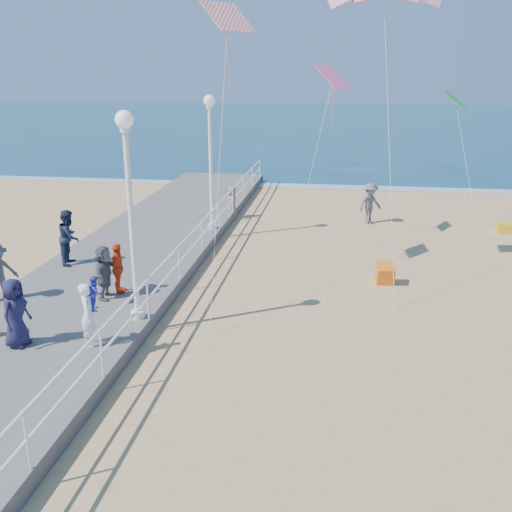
# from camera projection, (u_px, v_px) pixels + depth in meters

# --- Properties ---
(ground) EXTENTS (160.00, 160.00, 0.00)m
(ground) POSITION_uv_depth(u_px,v_px,m) (342.00, 345.00, 14.39)
(ground) COLOR tan
(ground) RESTS_ON ground
(ocean) EXTENTS (160.00, 90.00, 0.05)m
(ocean) POSITION_uv_depth(u_px,v_px,m) (344.00, 123.00, 75.52)
(ocean) COLOR #0D354E
(ocean) RESTS_ON ground
(surf_line) EXTENTS (160.00, 1.20, 0.04)m
(surf_line) POSITION_uv_depth(u_px,v_px,m) (343.00, 187.00, 33.66)
(surf_line) COLOR silver
(surf_line) RESTS_ON ground
(boardwalk) EXTENTS (5.00, 44.00, 0.40)m
(boardwalk) POSITION_uv_depth(u_px,v_px,m) (62.00, 320.00, 15.36)
(boardwalk) COLOR slate
(boardwalk) RESTS_ON ground
(railing) EXTENTS (0.05, 42.00, 0.55)m
(railing) POSITION_uv_depth(u_px,v_px,m) (147.00, 288.00, 14.70)
(railing) COLOR white
(railing) RESTS_ON boardwalk
(lamp_post_mid) EXTENTS (0.44, 0.44, 5.32)m
(lamp_post_mid) POSITION_uv_depth(u_px,v_px,m) (130.00, 196.00, 13.99)
(lamp_post_mid) COLOR white
(lamp_post_mid) RESTS_ON boardwalk
(lamp_post_far) EXTENTS (0.44, 0.44, 5.32)m
(lamp_post_far) POSITION_uv_depth(u_px,v_px,m) (210.00, 149.00, 22.46)
(lamp_post_far) COLOR white
(lamp_post_far) RESTS_ON boardwalk
(woman_holding_toddler) EXTENTS (0.53, 0.65, 1.55)m
(woman_holding_toddler) POSITION_uv_depth(u_px,v_px,m) (89.00, 315.00, 13.30)
(woman_holding_toddler) COLOR white
(woman_holding_toddler) RESTS_ON boardwalk
(toddler_held) EXTENTS (0.43, 0.48, 0.83)m
(toddler_held) POSITION_uv_depth(u_px,v_px,m) (95.00, 293.00, 13.27)
(toddler_held) COLOR #343BC6
(toddler_held) RESTS_ON boardwalk
(spectator_3) EXTENTS (0.51, 0.92, 1.49)m
(spectator_3) POSITION_uv_depth(u_px,v_px,m) (118.00, 268.00, 16.48)
(spectator_3) COLOR #E1411C
(spectator_3) RESTS_ON boardwalk
(spectator_4) EXTENTS (0.61, 0.86, 1.67)m
(spectator_4) POSITION_uv_depth(u_px,v_px,m) (15.00, 313.00, 13.25)
(spectator_4) COLOR #1D1B3D
(spectator_4) RESTS_ON boardwalk
(spectator_5) EXTENTS (0.47, 1.45, 1.56)m
(spectator_5) POSITION_uv_depth(u_px,v_px,m) (105.00, 272.00, 16.07)
(spectator_5) COLOR #535458
(spectator_5) RESTS_ON boardwalk
(spectator_7) EXTENTS (0.84, 1.00, 1.84)m
(spectator_7) POSITION_uv_depth(u_px,v_px,m) (69.00, 237.00, 18.97)
(spectator_7) COLOR #1B253B
(spectator_7) RESTS_ON boardwalk
(beach_walker_a) EXTENTS (1.36, 1.27, 1.84)m
(beach_walker_a) POSITION_uv_depth(u_px,v_px,m) (370.00, 203.00, 25.55)
(beach_walker_a) COLOR #5C5B60
(beach_walker_a) RESTS_ON ground
(beach_walker_c) EXTENTS (0.65, 0.84, 1.52)m
(beach_walker_c) POSITION_uv_depth(u_px,v_px,m) (232.00, 202.00, 26.49)
(beach_walker_c) COLOR #7F6F58
(beach_walker_c) RESTS_ON ground
(box_kite) EXTENTS (0.60, 0.75, 0.74)m
(box_kite) POSITION_uv_depth(u_px,v_px,m) (385.00, 275.00, 18.40)
(box_kite) COLOR red
(box_kite) RESTS_ON ground
(beach_chair_right) EXTENTS (0.55, 0.55, 0.40)m
(beach_chair_right) POSITION_uv_depth(u_px,v_px,m) (504.00, 228.00, 24.27)
(beach_chair_right) COLOR gold
(beach_chair_right) RESTS_ON ground
(kite_diamond_pink) EXTENTS (1.44, 1.57, 0.87)m
(kite_diamond_pink) POSITION_uv_depth(u_px,v_px,m) (333.00, 77.00, 21.23)
(kite_diamond_pink) COLOR #FF5D92
(kite_diamond_green) EXTENTS (1.26, 1.40, 0.72)m
(kite_diamond_green) POSITION_uv_depth(u_px,v_px,m) (456.00, 100.00, 25.21)
(kite_diamond_green) COLOR green
(kite_diamond_redwhite) EXTENTS (1.65, 1.69, 0.89)m
(kite_diamond_redwhite) POSITION_uv_depth(u_px,v_px,m) (228.00, 16.00, 16.62)
(kite_diamond_redwhite) COLOR red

